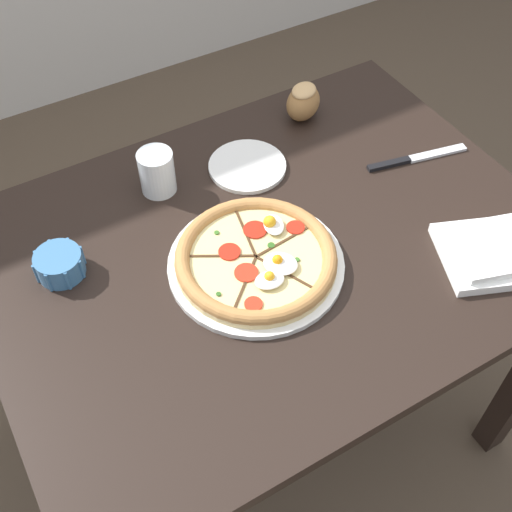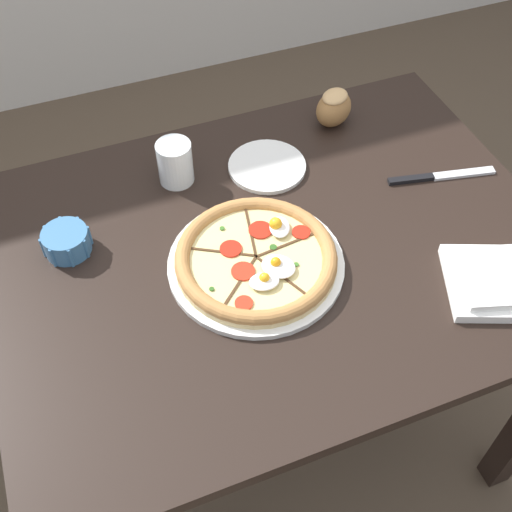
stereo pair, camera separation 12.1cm
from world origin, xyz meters
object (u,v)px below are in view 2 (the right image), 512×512
at_px(knife_main, 440,176).
at_px(water_glass, 175,165).
at_px(bread_piece_near, 334,107).
at_px(side_saucer, 267,166).
at_px(dining_table, 274,283).
at_px(ramekin_bowl, 66,241).
at_px(napkin_folded, 502,281).
at_px(pizza, 256,259).

distance_m(knife_main, water_glass, 0.57).
distance_m(bread_piece_near, side_saucer, 0.23).
distance_m(dining_table, knife_main, 0.43).
height_order(ramekin_bowl, napkin_folded, ramekin_bowl).
bearing_deg(pizza, bread_piece_near, 46.39).
height_order(dining_table, ramekin_bowl, ramekin_bowl).
distance_m(dining_table, ramekin_bowl, 0.43).
xyz_separation_m(pizza, water_glass, (-0.07, 0.29, 0.02)).
distance_m(ramekin_bowl, napkin_folded, 0.83).
height_order(ramekin_bowl, bread_piece_near, bread_piece_near).
height_order(pizza, bread_piece_near, bread_piece_near).
distance_m(bread_piece_near, knife_main, 0.29).
xyz_separation_m(dining_table, water_glass, (-0.13, 0.25, 0.16)).
distance_m(pizza, side_saucer, 0.28).
bearing_deg(side_saucer, knife_main, -25.96).
bearing_deg(dining_table, knife_main, 7.17).
distance_m(ramekin_bowl, bread_piece_near, 0.67).
bearing_deg(napkin_folded, dining_table, 145.08).
height_order(pizza, knife_main, pizza).
bearing_deg(water_glass, napkin_folded, -46.19).
height_order(pizza, napkin_folded, pizza).
xyz_separation_m(pizza, knife_main, (0.46, 0.09, -0.02)).
bearing_deg(ramekin_bowl, dining_table, -19.66).
relative_size(ramekin_bowl, napkin_folded, 0.39).
height_order(dining_table, water_glass, water_glass).
distance_m(napkin_folded, side_saucer, 0.54).
relative_size(dining_table, bread_piece_near, 9.41).
xyz_separation_m(napkin_folded, side_saucer, (-0.28, 0.46, -0.01)).
bearing_deg(dining_table, side_saucer, 72.33).
relative_size(dining_table, water_glass, 11.66).
height_order(pizza, water_glass, water_glass).
bearing_deg(water_glass, pizza, -76.08).
relative_size(ramekin_bowl, side_saucer, 0.56).
bearing_deg(water_glass, dining_table, -63.48).
bearing_deg(dining_table, water_glass, 116.52).
xyz_separation_m(ramekin_bowl, side_saucer, (0.45, 0.08, -0.02)).
bearing_deg(side_saucer, napkin_folded, -58.46).
xyz_separation_m(napkin_folded, knife_main, (0.05, 0.30, -0.01)).
height_order(napkin_folded, bread_piece_near, bread_piece_near).
bearing_deg(water_glass, side_saucer, -10.68).
xyz_separation_m(knife_main, side_saucer, (-0.34, 0.16, 0.00)).
xyz_separation_m(pizza, ramekin_bowl, (-0.33, 0.17, 0.01)).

